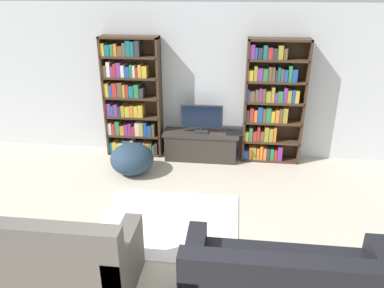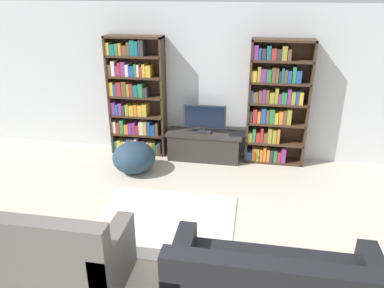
{
  "view_description": "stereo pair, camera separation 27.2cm",
  "coord_description": "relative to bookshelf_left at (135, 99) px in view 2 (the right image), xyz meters",
  "views": [
    {
      "loc": [
        0.61,
        -2.08,
        2.86
      ],
      "look_at": [
        0.02,
        2.93,
        0.7
      ],
      "focal_mm": 35.0,
      "sensor_mm": 36.0,
      "label": 1
    },
    {
      "loc": [
        0.88,
        -2.04,
        2.86
      ],
      "look_at": [
        0.02,
        2.93,
        0.7
      ],
      "focal_mm": 35.0,
      "sensor_mm": 36.0,
      "label": 2
    }
  ],
  "objects": [
    {
      "name": "television",
      "position": [
        1.25,
        -0.08,
        -0.25
      ],
      "size": [
        0.73,
        0.16,
        0.49
      ],
      "color": "#2D2D33",
      "rests_on": "tv_stand"
    },
    {
      "name": "tv_stand",
      "position": [
        1.25,
        -0.11,
        -0.76
      ],
      "size": [
        1.31,
        0.46,
        0.49
      ],
      "color": "#332D28",
      "rests_on": "ground_plane"
    },
    {
      "name": "bookshelf_left",
      "position": [
        0.0,
        0.0,
        0.0
      ],
      "size": [
        0.99,
        0.3,
        2.09
      ],
      "color": "#422D1E",
      "rests_on": "ground_plane"
    },
    {
      "name": "bookshelf_right",
      "position": [
        2.41,
        0.0,
        0.03
      ],
      "size": [
        0.99,
        0.3,
        2.09
      ],
      "color": "#422D1E",
      "rests_on": "ground_plane"
    },
    {
      "name": "couch_left_sectional",
      "position": [
        -0.12,
        -3.34,
        -0.69
      ],
      "size": [
        2.01,
        0.81,
        0.94
      ],
      "color": "#56514C",
      "rests_on": "ground_plane"
    },
    {
      "name": "laptop",
      "position": [
        1.82,
        -0.08,
        -0.5
      ],
      "size": [
        0.28,
        0.23,
        0.03
      ],
      "color": "#28282D",
      "rests_on": "tv_stand"
    },
    {
      "name": "wall_back",
      "position": [
        1.19,
        0.18,
        0.3
      ],
      "size": [
        8.8,
        0.06,
        2.6
      ],
      "color": "silver",
      "rests_on": "ground_plane"
    },
    {
      "name": "area_rug",
      "position": [
        1.02,
        -2.12,
        -1.0
      ],
      "size": [
        1.8,
        1.5,
        0.02
      ],
      "color": "white",
      "rests_on": "ground_plane"
    },
    {
      "name": "beanbag_ottoman",
      "position": [
        0.19,
        -0.8,
        -0.75
      ],
      "size": [
        0.7,
        0.7,
        0.5
      ],
      "primitive_type": "ellipsoid",
      "color": "#23384C",
      "rests_on": "ground_plane"
    }
  ]
}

